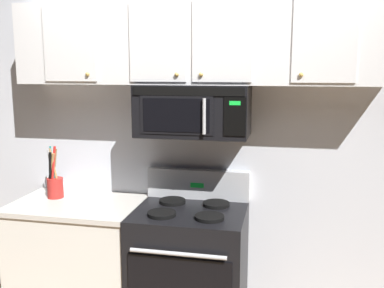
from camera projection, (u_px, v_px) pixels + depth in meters
name	position (u px, v px, depth m)	size (l,w,h in m)	color
back_wall	(200.00, 137.00, 3.22)	(5.20, 0.10, 2.70)	silver
stove_range	(190.00, 269.00, 3.02)	(0.76, 0.69, 1.12)	black
over_range_microwave	(193.00, 110.00, 2.94)	(0.76, 0.43, 0.35)	black
upper_cabinets	(195.00, 43.00, 2.90)	(2.50, 0.36, 0.55)	silver
counter_segment	(80.00, 260.00, 3.20)	(0.93, 0.65, 0.90)	white
utensil_crock_red	(55.00, 183.00, 3.22)	(0.12, 0.12, 0.40)	red
salt_shaker	(61.00, 186.00, 3.37)	(0.05, 0.05, 0.10)	white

